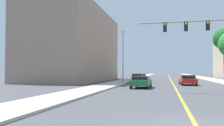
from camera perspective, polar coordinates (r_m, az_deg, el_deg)
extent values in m
plane|color=#47474C|center=(50.32, 14.32, -4.04)|extent=(192.00, 192.00, 0.00)
cube|color=#B2ADA3|center=(50.83, 4.89, -3.98)|extent=(3.22, 168.00, 0.15)
cube|color=beige|center=(51.16, 23.68, -3.82)|extent=(3.22, 168.00, 0.15)
cube|color=yellow|center=(50.31, 14.32, -4.03)|extent=(0.16, 144.00, 0.01)
cube|color=gray|center=(45.27, -8.96, 4.13)|extent=(11.22, 25.80, 13.33)
cylinder|color=gray|center=(22.27, 20.52, 9.69)|extent=(10.54, 0.14, 0.14)
cube|color=black|center=(22.30, 22.57, 8.52)|extent=(0.32, 0.24, 0.84)
sphere|color=orange|center=(22.21, 22.62, 9.22)|extent=(0.20, 0.20, 0.20)
cube|color=black|center=(22.08, 17.79, 8.57)|extent=(0.32, 0.24, 0.84)
sphere|color=orange|center=(21.99, 17.81, 9.28)|extent=(0.20, 0.20, 0.20)
cube|color=black|center=(22.00, 12.94, 8.56)|extent=(0.32, 0.24, 0.84)
sphere|color=orange|center=(21.91, 12.94, 9.27)|extent=(0.20, 0.20, 0.20)
cylinder|color=gray|center=(34.24, 2.72, 1.34)|extent=(0.16, 0.16, 7.44)
cube|color=beige|center=(34.67, 2.71, 7.73)|extent=(0.56, 0.28, 0.20)
cone|color=#287F33|center=(34.61, 25.93, 3.89)|extent=(0.60, 2.05, 1.70)
sphere|color=#195B23|center=(41.59, 25.96, 5.40)|extent=(3.46, 3.46, 3.46)
cone|color=#195B23|center=(42.22, 24.86, 5.00)|extent=(1.35, 1.17, 1.88)
cone|color=#195B23|center=(41.46, 24.53, 5.12)|extent=(0.59, 1.85, 1.62)
cone|color=#195B23|center=(40.56, 25.64, 5.29)|extent=(1.29, 0.87, 1.69)
cube|color=gold|center=(35.82, 6.27, -3.93)|extent=(1.87, 4.15, 0.68)
cube|color=black|center=(35.99, 6.30, -3.00)|extent=(1.59, 1.92, 0.47)
cylinder|color=black|center=(34.28, 7.34, -4.59)|extent=(0.24, 0.65, 0.64)
cylinder|color=black|center=(34.42, 4.78, -4.58)|extent=(0.24, 0.65, 0.64)
cylinder|color=black|center=(37.27, 7.65, -4.37)|extent=(0.24, 0.65, 0.64)
cylinder|color=black|center=(37.40, 5.30, -4.37)|extent=(0.24, 0.65, 0.64)
cube|color=red|center=(32.91, 18.18, -4.13)|extent=(2.04, 4.61, 0.56)
cube|color=black|center=(32.66, 18.22, -3.26)|extent=(1.74, 2.25, 0.45)
cylinder|color=black|center=(34.55, 16.44, -4.50)|extent=(0.24, 0.65, 0.64)
cylinder|color=black|center=(34.74, 19.25, -4.46)|extent=(0.24, 0.65, 0.64)
cylinder|color=black|center=(31.12, 17.00, -4.80)|extent=(0.24, 0.65, 0.64)
cylinder|color=black|center=(31.33, 20.11, -4.75)|extent=(0.24, 0.65, 0.64)
cube|color=#1E389E|center=(41.55, 7.19, -3.72)|extent=(1.90, 4.34, 0.56)
cube|color=black|center=(41.68, 7.21, -3.02)|extent=(1.63, 2.02, 0.46)
cylinder|color=black|center=(39.88, 8.04, -4.20)|extent=(0.24, 0.65, 0.64)
cylinder|color=black|center=(40.09, 5.76, -4.20)|extent=(0.24, 0.65, 0.64)
cylinder|color=black|center=(43.05, 8.52, -4.02)|extent=(0.24, 0.65, 0.64)
cylinder|color=black|center=(43.25, 6.41, -4.02)|extent=(0.24, 0.65, 0.64)
cube|color=#196638|center=(26.12, 7.24, -4.78)|extent=(2.11, 4.36, 0.60)
cube|color=black|center=(26.00, 7.21, -3.69)|extent=(1.78, 2.12, 0.40)
cylinder|color=black|center=(27.84, 5.98, -5.22)|extent=(0.25, 0.65, 0.64)
cylinder|color=black|center=(27.60, 9.50, -5.24)|extent=(0.25, 0.65, 0.64)
cylinder|color=black|center=(24.72, 4.72, -5.65)|extent=(0.25, 0.65, 0.64)
cylinder|color=black|center=(24.45, 8.69, -5.68)|extent=(0.25, 0.65, 0.64)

